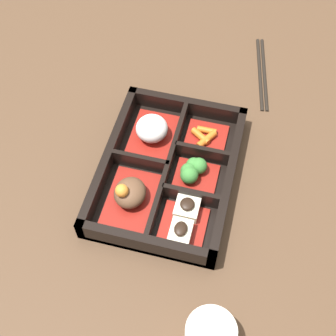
% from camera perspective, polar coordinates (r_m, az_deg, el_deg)
% --- Properties ---
extents(ground_plane, '(3.00, 3.00, 0.00)m').
position_cam_1_polar(ground_plane, '(0.81, 0.00, -0.98)').
color(ground_plane, '#4C3523').
extents(bento_base, '(0.30, 0.22, 0.01)m').
position_cam_1_polar(bento_base, '(0.81, 0.00, -0.79)').
color(bento_base, black).
rests_on(bento_base, ground_plane).
extents(bento_rim, '(0.30, 0.22, 0.04)m').
position_cam_1_polar(bento_rim, '(0.79, 0.15, -0.19)').
color(bento_rim, black).
rests_on(bento_rim, ground_plane).
extents(bowl_stew, '(0.11, 0.08, 0.05)m').
position_cam_1_polar(bowl_stew, '(0.76, -4.68, -3.23)').
color(bowl_stew, maroon).
rests_on(bowl_stew, bento_base).
extents(bowl_rice, '(0.11, 0.08, 0.05)m').
position_cam_1_polar(bowl_rice, '(0.83, -1.98, 4.59)').
color(bowl_rice, maroon).
rests_on(bowl_rice, bento_base).
extents(bowl_tofu, '(0.09, 0.07, 0.03)m').
position_cam_1_polar(bowl_tofu, '(0.74, 1.94, -6.46)').
color(bowl_tofu, maroon).
rests_on(bowl_tofu, bento_base).
extents(bowl_greens, '(0.07, 0.07, 0.04)m').
position_cam_1_polar(bowl_greens, '(0.79, 3.09, -0.39)').
color(bowl_greens, maroon).
rests_on(bowl_greens, bento_base).
extents(bowl_carrots, '(0.07, 0.07, 0.02)m').
position_cam_1_polar(bowl_carrots, '(0.84, 4.59, 3.77)').
color(bowl_carrots, maroon).
rests_on(bowl_carrots, bento_base).
extents(tea_cup, '(0.07, 0.07, 0.05)m').
position_cam_1_polar(tea_cup, '(0.68, 5.16, -19.64)').
color(tea_cup, beige).
rests_on(tea_cup, ground_plane).
extents(chopsticks, '(0.20, 0.05, 0.01)m').
position_cam_1_polar(chopsticks, '(0.98, 11.43, 11.34)').
color(chopsticks, black).
rests_on(chopsticks, ground_plane).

